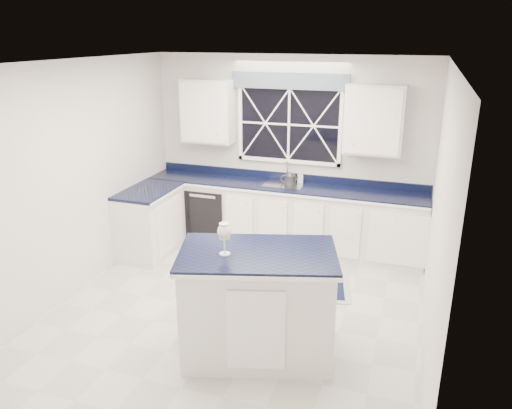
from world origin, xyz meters
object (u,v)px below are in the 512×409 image
(dishwasher, at_px, (212,212))
(island, at_px, (258,304))
(faucet, at_px, (287,171))
(wine_glass, at_px, (224,233))
(soap_bottle, at_px, (300,177))
(kettle, at_px, (290,178))

(dishwasher, height_order, island, island)
(dishwasher, relative_size, faucet, 2.72)
(dishwasher, bearing_deg, wine_glass, -64.15)
(faucet, xyz_separation_m, soap_bottle, (0.20, -0.01, -0.07))
(island, bearing_deg, dishwasher, 105.43)
(dishwasher, distance_m, wine_glass, 3.12)
(soap_bottle, bearing_deg, faucet, 177.73)
(wine_glass, height_order, soap_bottle, wine_glass)
(dishwasher, bearing_deg, soap_bottle, 8.18)
(kettle, bearing_deg, soap_bottle, 40.25)
(wine_glass, xyz_separation_m, soap_bottle, (-0.01, 2.88, -0.26))
(faucet, bearing_deg, dishwasher, -169.98)
(wine_glass, bearing_deg, faucet, 94.07)
(island, bearing_deg, soap_bottle, 79.56)
(wine_glass, bearing_deg, kettle, 92.66)
(faucet, bearing_deg, kettle, -58.19)
(faucet, bearing_deg, wine_glass, -85.93)
(faucet, distance_m, wine_glass, 2.90)
(wine_glass, bearing_deg, island, 27.34)
(dishwasher, relative_size, soap_bottle, 4.85)
(kettle, xyz_separation_m, wine_glass, (0.13, -2.77, 0.26))
(faucet, relative_size, kettle, 1.16)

